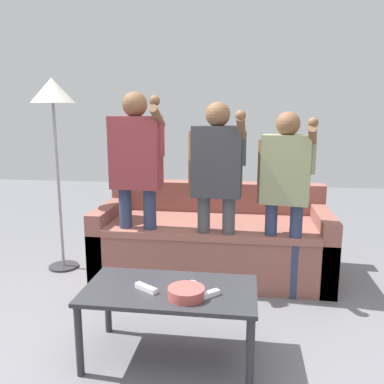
% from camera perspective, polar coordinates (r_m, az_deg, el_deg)
% --- Properties ---
extents(ground_plane, '(12.00, 12.00, 0.00)m').
position_cam_1_polar(ground_plane, '(2.65, 1.41, -22.95)').
color(ground_plane, slate).
extents(couch, '(2.09, 0.92, 0.80)m').
position_cam_1_polar(couch, '(3.81, 2.92, -6.93)').
color(couch, brown).
rests_on(couch, ground).
extents(coffee_table, '(1.03, 0.54, 0.45)m').
position_cam_1_polar(coffee_table, '(2.50, -3.10, -14.57)').
color(coffee_table, '#2D2D33').
rests_on(coffee_table, ground).
extents(snack_bowl, '(0.21, 0.21, 0.06)m').
position_cam_1_polar(snack_bowl, '(2.35, -0.81, -14.01)').
color(snack_bowl, '#B24C47').
rests_on(snack_bowl, coffee_table).
extents(game_remote_nunchuk, '(0.06, 0.09, 0.05)m').
position_cam_1_polar(game_remote_nunchuk, '(2.47, 0.11, -12.86)').
color(game_remote_nunchuk, white).
rests_on(game_remote_nunchuk, coffee_table).
extents(floor_lamp, '(0.39, 0.39, 1.78)m').
position_cam_1_polar(floor_lamp, '(3.91, -18.99, 11.90)').
color(floor_lamp, '#2D2D33').
rests_on(floor_lamp, ground).
extents(player_left, '(0.48, 0.33, 1.64)m').
position_cam_1_polar(player_left, '(3.38, -7.83, 3.49)').
color(player_left, '#2D3856').
rests_on(player_left, ground).
extents(player_center, '(0.46, 0.34, 1.56)m').
position_cam_1_polar(player_center, '(3.23, 3.49, 2.28)').
color(player_center, '#47474C').
rests_on(player_center, ground).
extents(player_right, '(0.44, 0.35, 1.49)m').
position_cam_1_polar(player_right, '(3.23, 13.00, 1.18)').
color(player_right, '#2D3856').
rests_on(player_right, ground).
extents(game_remote_wand_near, '(0.15, 0.12, 0.03)m').
position_cam_1_polar(game_remote_wand_near, '(2.46, -6.49, -13.28)').
color(game_remote_wand_near, white).
rests_on(game_remote_wand_near, coffee_table).
extents(game_remote_wand_far, '(0.13, 0.13, 0.03)m').
position_cam_1_polar(game_remote_wand_far, '(2.37, 2.24, -14.23)').
color(game_remote_wand_far, white).
rests_on(game_remote_wand_far, coffee_table).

